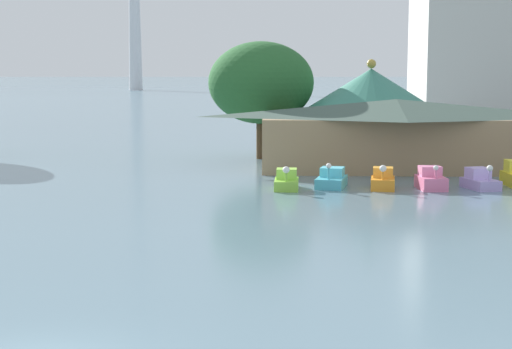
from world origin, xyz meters
TOP-DOWN VIEW (x-y plane):
  - pedal_boat_lime at (5.82, 28.18)m, footprint 1.43×2.43m
  - pedal_boat_cyan at (8.48, 29.17)m, footprint 2.09×3.02m
  - pedal_boat_orange at (11.41, 28.53)m, footprint 1.62×2.45m
  - pedal_boat_pink at (14.18, 28.55)m, footprint 1.62×2.40m
  - pedal_boat_lavender at (17.06, 28.81)m, footprint 2.03×2.71m
  - boathouse at (13.35, 37.58)m, footprint 19.75×7.97m
  - green_roof_pavilion at (12.11, 42.65)m, footprint 10.93×10.93m
  - shoreline_tree_mid at (3.80, 44.22)m, footprint 8.17×8.17m

SIDE VIEW (x-z plane):
  - pedal_boat_cyan at x=8.48m, z-range -0.32..1.24m
  - pedal_boat_lime at x=5.82m, z-range -0.25..1.21m
  - pedal_boat_lavender at x=17.06m, z-range -0.27..1.24m
  - pedal_boat_orange at x=11.41m, z-range -0.25..1.26m
  - pedal_boat_pink at x=14.18m, z-range -0.22..1.29m
  - boathouse at x=13.35m, z-range 0.11..5.00m
  - green_roof_pavilion at x=12.11m, z-range 0.19..7.89m
  - shoreline_tree_mid at x=3.80m, z-range 1.36..10.45m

